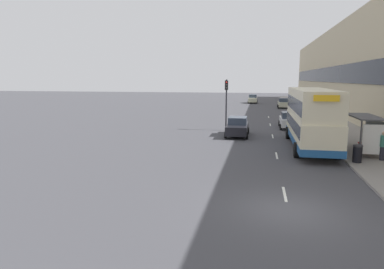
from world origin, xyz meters
TOP-DOWN VIEW (x-y plane):
  - ground_plane at (0.00, 0.00)m, footprint 220.00×220.00m
  - pavement at (6.50, 38.50)m, footprint 5.00×93.00m
  - terrace_facade at (10.49, 38.50)m, footprint 3.10×93.00m
  - lane_mark_0 at (0.00, 1.90)m, footprint 0.12×2.00m
  - lane_mark_1 at (0.00, 9.68)m, footprint 0.12×2.00m
  - lane_mark_2 at (0.00, 17.46)m, footprint 0.12×2.00m
  - lane_mark_3 at (0.00, 25.24)m, footprint 0.12×2.00m
  - lane_mark_4 at (0.00, 33.02)m, footprint 0.12×2.00m
  - bus_shelter at (5.77, 10.67)m, footprint 1.60×4.20m
  - double_decker_bus_near at (2.47, 12.80)m, footprint 2.85×11.10m
  - car_0 at (-3.08, 17.04)m, footprint 1.98×4.45m
  - car_1 at (-2.67, 58.76)m, footprint 1.94×4.47m
  - car_2 at (1.83, 22.92)m, footprint 2.00×4.48m
  - car_3 at (2.77, 47.52)m, footprint 1.91×4.01m
  - pedestrian_at_shelter at (6.18, 9.00)m, footprint 0.35×0.35m
  - litter_bin at (4.55, 8.14)m, footprint 0.55×0.55m
  - traffic_light_far_kerb at (-4.40, 20.09)m, footprint 0.30×0.32m

SIDE VIEW (x-z plane):
  - ground_plane at x=0.00m, z-range 0.00..0.00m
  - lane_mark_0 at x=0.00m, z-range 0.00..0.01m
  - lane_mark_1 at x=0.00m, z-range 0.00..0.01m
  - lane_mark_2 at x=0.00m, z-range 0.00..0.01m
  - lane_mark_3 at x=0.00m, z-range 0.00..0.01m
  - lane_mark_4 at x=0.00m, z-range 0.00..0.01m
  - pavement at x=6.50m, z-range 0.00..0.14m
  - litter_bin at x=4.55m, z-range 0.14..1.19m
  - car_0 at x=-3.08m, z-range 0.00..1.68m
  - car_2 at x=1.83m, z-range 0.00..1.68m
  - car_3 at x=2.77m, z-range -0.01..1.73m
  - car_1 at x=-2.67m, z-range -0.01..1.78m
  - pedestrian_at_shelter at x=6.18m, z-range 0.16..1.91m
  - bus_shelter at x=5.77m, z-range 0.64..3.12m
  - double_decker_bus_near at x=2.47m, z-range 0.14..4.44m
  - traffic_light_far_kerb at x=-4.40m, z-range 0.85..5.81m
  - terrace_facade at x=10.49m, z-range 0.00..12.51m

